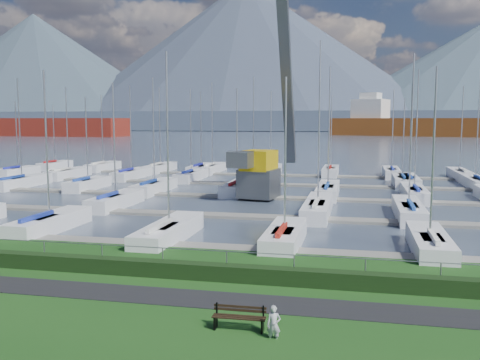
# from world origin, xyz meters

# --- Properties ---
(path) EXTENTS (160.00, 2.00, 0.04)m
(path) POSITION_xyz_m (0.00, -3.00, 0.01)
(path) COLOR black
(path) RESTS_ON grass
(water) EXTENTS (800.00, 540.00, 0.20)m
(water) POSITION_xyz_m (0.00, 260.00, -0.40)
(water) COLOR #3F4A5C
(hedge) EXTENTS (80.00, 0.70, 0.70)m
(hedge) POSITION_xyz_m (0.00, -0.40, 0.35)
(hedge) COLOR black
(hedge) RESTS_ON grass
(fence) EXTENTS (80.00, 0.04, 0.04)m
(fence) POSITION_xyz_m (0.00, 0.00, 1.20)
(fence) COLOR gray
(fence) RESTS_ON grass
(foothill) EXTENTS (900.00, 80.00, 12.00)m
(foothill) POSITION_xyz_m (0.00, 330.00, 6.00)
(foothill) COLOR #465266
(foothill) RESTS_ON water
(mountains) EXTENTS (1190.00, 360.00, 115.00)m
(mountains) POSITION_xyz_m (7.35, 404.62, 46.68)
(mountains) COLOR #3E485B
(mountains) RESTS_ON water
(docks) EXTENTS (90.00, 41.60, 0.25)m
(docks) POSITION_xyz_m (0.00, 26.00, -0.22)
(docks) COLOR slate
(docks) RESTS_ON water
(bench_right) EXTENTS (1.81, 0.46, 0.85)m
(bench_right) POSITION_xyz_m (3.81, -5.65, 0.42)
(bench_right) COLOR black
(bench_right) RESTS_ON grass
(person) EXTENTS (0.47, 0.32, 1.24)m
(person) POSITION_xyz_m (5.05, -6.13, 0.62)
(person) COLOR #ACABB2
(person) RESTS_ON grass
(crane) EXTENTS (4.68, 13.37, 22.35)m
(crane) POSITION_xyz_m (-0.68, 26.54, 5.33)
(crane) COLOR #53565A
(crane) RESTS_ON water
(cargo_ship_west) EXTENTS (98.37, 23.29, 21.50)m
(cargo_ship_west) POSITION_xyz_m (-142.54, 190.58, 3.56)
(cargo_ship_west) COLOR maroon
(cargo_ship_west) RESTS_ON water
(cargo_ship_mid) EXTENTS (106.40, 52.86, 21.50)m
(cargo_ship_mid) POSITION_xyz_m (44.45, 219.85, 3.48)
(cargo_ship_mid) COLOR brown
(cargo_ship_mid) RESTS_ON water
(sailboat_fleet) EXTENTS (75.48, 49.82, 13.42)m
(sailboat_fleet) POSITION_xyz_m (-0.12, 28.91, 5.40)
(sailboat_fleet) COLOR navy
(sailboat_fleet) RESTS_ON water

